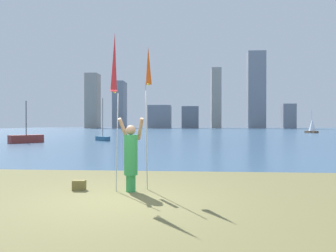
# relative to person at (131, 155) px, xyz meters

# --- Properties ---
(ground) EXTENTS (120.00, 138.00, 0.12)m
(ground) POSITION_rel_person_xyz_m (-0.14, 50.13, -0.96)
(ground) COLOR brown
(person) EXTENTS (0.67, 0.50, 1.84)m
(person) POSITION_rel_person_xyz_m (0.00, 0.00, 0.00)
(person) COLOR green
(person) RESTS_ON ground
(kite_flag_left) EXTENTS (0.16, 0.56, 3.93)m
(kite_flag_left) POSITION_rel_person_xyz_m (-0.37, -0.16, 2.22)
(kite_flag_left) COLOR #B2B2B7
(kite_flag_left) RESTS_ON ground
(kite_flag_right) EXTENTS (0.16, 0.70, 3.70)m
(kite_flag_right) POSITION_rel_person_xyz_m (0.37, 0.48, 2.19)
(kite_flag_right) COLOR #B2B2B7
(kite_flag_right) RESTS_ON ground
(bag) EXTENTS (0.31, 0.20, 0.25)m
(bag) POSITION_rel_person_xyz_m (-1.34, 0.07, -0.78)
(bag) COLOR olive
(bag) RESTS_ON ground
(sailboat_2) EXTENTS (2.46, 2.68, 3.64)m
(sailboat_2) POSITION_rel_person_xyz_m (-12.77, 18.95, -0.54)
(sailboat_2) COLOR maroon
(sailboat_2) RESTS_ON ground
(sailboat_3) EXTENTS (1.71, 1.63, 4.11)m
(sailboat_3) POSITION_rel_person_xyz_m (-7.11, 22.77, -0.63)
(sailboat_3) COLOR #2D6084
(sailboat_3) RESTS_ON ground
(sailboat_8) EXTENTS (1.77, 2.52, 3.97)m
(sailboat_8) POSITION_rel_person_xyz_m (22.43, 50.10, 0.24)
(sailboat_8) COLOR brown
(sailboat_8) RESTS_ON ground
(skyline_tower_0) EXTENTS (4.33, 5.21, 19.03)m
(skyline_tower_0) POSITION_rel_person_xyz_m (-33.17, 102.80, 8.61)
(skyline_tower_0) COLOR gray
(skyline_tower_0) RESTS_ON ground
(skyline_tower_1) EXTENTS (3.84, 6.95, 16.27)m
(skyline_tower_1) POSITION_rel_person_xyz_m (-23.83, 103.90, 7.23)
(skyline_tower_1) COLOR gray
(skyline_tower_1) RESTS_ON ground
(skyline_tower_2) EXTENTS (7.67, 7.15, 7.84)m
(skyline_tower_2) POSITION_rel_person_xyz_m (-9.58, 103.03, 3.02)
(skyline_tower_2) COLOR gray
(skyline_tower_2) RESTS_ON ground
(skyline_tower_3) EXTENTS (5.65, 6.00, 7.38)m
(skyline_tower_3) POSITION_rel_person_xyz_m (0.90, 102.04, 2.79)
(skyline_tower_3) COLOR slate
(skyline_tower_3) RESTS_ON ground
(skyline_tower_4) EXTENTS (3.31, 5.23, 20.68)m
(skyline_tower_4) POSITION_rel_person_xyz_m (9.81, 104.67, 9.44)
(skyline_tower_4) COLOR gray
(skyline_tower_4) RESTS_ON ground
(skyline_tower_5) EXTENTS (5.98, 4.53, 26.30)m
(skyline_tower_5) POSITION_rel_person_xyz_m (23.51, 105.18, 12.25)
(skyline_tower_5) COLOR gray
(skyline_tower_5) RESTS_ON ground
(skyline_tower_6) EXTENTS (4.40, 4.37, 8.35)m
(skyline_tower_6) POSITION_rel_person_xyz_m (34.50, 105.72, 3.27)
(skyline_tower_6) COLOR gray
(skyline_tower_6) RESTS_ON ground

